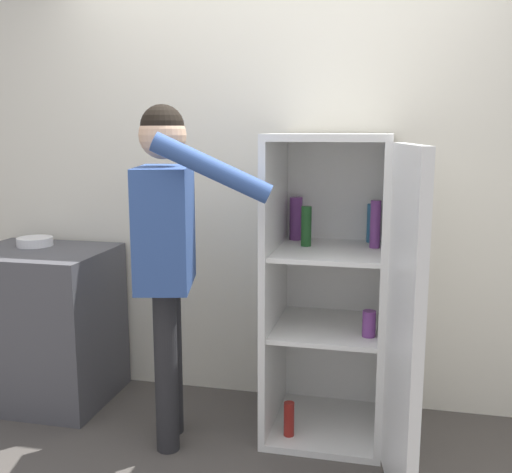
% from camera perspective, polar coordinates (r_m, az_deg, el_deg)
% --- Properties ---
extents(wall_back, '(7.00, 0.06, 2.55)m').
position_cam_1_polar(wall_back, '(3.47, 2.22, 4.89)').
color(wall_back, silver).
rests_on(wall_back, ground_plane).
extents(refrigerator, '(0.74, 1.25, 1.57)m').
position_cam_1_polar(refrigerator, '(3.06, 8.24, -5.21)').
color(refrigerator, white).
rests_on(refrigerator, ground_plane).
extents(person, '(0.75, 0.58, 1.71)m').
position_cam_1_polar(person, '(2.96, -8.46, 0.18)').
color(person, '#262628').
rests_on(person, ground_plane).
extents(counter, '(0.79, 0.64, 0.91)m').
position_cam_1_polar(counter, '(3.80, -19.63, -7.94)').
color(counter, '#4C4C51').
rests_on(counter, ground_plane).
extents(bowl, '(0.21, 0.21, 0.05)m').
position_cam_1_polar(bowl, '(3.82, -20.31, -0.46)').
color(bowl, white).
rests_on(bowl, counter).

